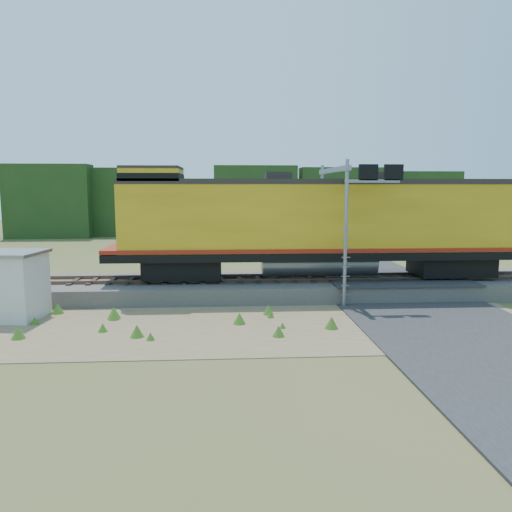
{
  "coord_description": "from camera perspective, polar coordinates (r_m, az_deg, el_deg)",
  "views": [
    {
      "loc": [
        -1.62,
        -18.62,
        5.33
      ],
      "look_at": [
        -0.26,
        3.0,
        2.4
      ],
      "focal_mm": 35.0,
      "sensor_mm": 36.0,
      "label": 1
    }
  ],
  "objects": [
    {
      "name": "dirt_shoulder",
      "position": [
        19.85,
        -4.6,
        -7.85
      ],
      "size": [
        26.0,
        8.0,
        0.03
      ],
      "primitive_type": "cube",
      "color": "#8C7754",
      "rests_on": "ground"
    },
    {
      "name": "signal_gantry",
      "position": [
        24.64,
        9.85,
        6.79
      ],
      "size": [
        2.62,
        6.2,
        6.61
      ],
      "color": "gray",
      "rests_on": "ground"
    },
    {
      "name": "shed",
      "position": [
        22.71,
        -26.05,
        -3.0
      ],
      "size": [
        2.64,
        2.64,
        2.81
      ],
      "rotation": [
        0.0,
        0.0,
        -0.12
      ],
      "color": "silver",
      "rests_on": "ground"
    },
    {
      "name": "ground",
      "position": [
        19.44,
        1.34,
        -8.22
      ],
      "size": [
        140.0,
        140.0,
        0.0
      ],
      "primitive_type": "plane",
      "color": "#475123",
      "rests_on": "ground"
    },
    {
      "name": "tree_line_north",
      "position": [
        56.69,
        -1.97,
        5.42
      ],
      "size": [
        130.0,
        3.0,
        6.5
      ],
      "color": "#1E3B15",
      "rests_on": "ground"
    },
    {
      "name": "locomotive",
      "position": [
        25.08,
        6.61,
        3.78
      ],
      "size": [
        21.01,
        3.2,
        5.42
      ],
      "color": "black",
      "rests_on": "rails"
    },
    {
      "name": "rails",
      "position": [
        25.07,
        0.17,
        -2.52
      ],
      "size": [
        70.0,
        1.54,
        0.16
      ],
      "color": "brown",
      "rests_on": "ballast"
    },
    {
      "name": "weed_clumps",
      "position": [
        19.56,
        -9.06,
        -8.21
      ],
      "size": [
        15.0,
        6.2,
        0.56
      ],
      "primitive_type": null,
      "color": "#3C691E",
      "rests_on": "ground"
    },
    {
      "name": "road",
      "position": [
        21.84,
        19.92,
        -6.66
      ],
      "size": [
        7.0,
        66.0,
        0.86
      ],
      "color": "#38383A",
      "rests_on": "ground"
    },
    {
      "name": "ballast",
      "position": [
        25.16,
        0.17,
        -3.6
      ],
      "size": [
        70.0,
        5.0,
        0.8
      ],
      "primitive_type": "cube",
      "color": "slate",
      "rests_on": "ground"
    }
  ]
}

